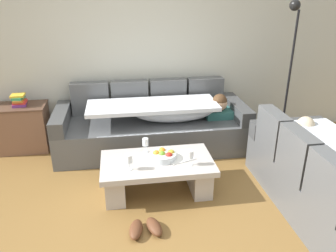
{
  "coord_description": "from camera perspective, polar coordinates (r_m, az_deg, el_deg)",
  "views": [
    {
      "loc": [
        -0.2,
        -2.59,
        2.12
      ],
      "look_at": [
        0.37,
        1.07,
        0.55
      ],
      "focal_mm": 35.77,
      "sensor_mm": 36.0,
      "label": 1
    }
  ],
  "objects": [
    {
      "name": "ground_plane",
      "position": [
        3.35,
        -3.58,
        -16.31
      ],
      "size": [
        14.0,
        14.0,
        0.0
      ],
      "primitive_type": "plane",
      "color": "brown"
    },
    {
      "name": "back_wall",
      "position": [
        4.81,
        -6.52,
        13.6
      ],
      "size": [
        9.0,
        0.1,
        2.7
      ],
      "primitive_type": "cube",
      "color": "beige",
      "rests_on": "ground_plane"
    },
    {
      "name": "couch_along_wall",
      "position": [
        4.61,
        -2.15,
        0.04
      ],
      "size": [
        2.56,
        0.92,
        0.88
      ],
      "color": "#525557",
      "rests_on": "ground_plane"
    },
    {
      "name": "couch_near_window",
      "position": [
        3.71,
        25.24,
        -8.19
      ],
      "size": [
        0.92,
        1.94,
        0.88
      ],
      "rotation": [
        0.0,
        0.0,
        1.57
      ],
      "color": "#525557",
      "rests_on": "ground_plane"
    },
    {
      "name": "coffee_table",
      "position": [
        3.67,
        -1.84,
        -7.86
      ],
      "size": [
        1.2,
        0.68,
        0.38
      ],
      "color": "#BAB3AD",
      "rests_on": "ground_plane"
    },
    {
      "name": "fruit_bowl",
      "position": [
        3.61,
        -0.79,
        -5.04
      ],
      "size": [
        0.28,
        0.28,
        0.1
      ],
      "color": "silver",
      "rests_on": "coffee_table"
    },
    {
      "name": "wine_glass_near_left",
      "position": [
        3.41,
        -6.65,
        -5.67
      ],
      "size": [
        0.07,
        0.07,
        0.17
      ],
      "color": "silver",
      "rests_on": "coffee_table"
    },
    {
      "name": "wine_glass_near_right",
      "position": [
        3.47,
        3.81,
        -4.95
      ],
      "size": [
        0.07,
        0.07,
        0.17
      ],
      "color": "silver",
      "rests_on": "coffee_table"
    },
    {
      "name": "wine_glass_far_back",
      "position": [
        3.74,
        -3.88,
        -2.85
      ],
      "size": [
        0.07,
        0.07,
        0.17
      ],
      "color": "silver",
      "rests_on": "coffee_table"
    },
    {
      "name": "open_magazine",
      "position": [
        3.65,
        2.0,
        -5.44
      ],
      "size": [
        0.33,
        0.29,
        0.01
      ],
      "primitive_type": "cube",
      "rotation": [
        0.0,
        0.0,
        0.35
      ],
      "color": "white",
      "rests_on": "coffee_table"
    },
    {
      "name": "side_cabinet",
      "position": [
        4.97,
        -23.7,
        -0.29
      ],
      "size": [
        0.72,
        0.44,
        0.64
      ],
      "color": "brown",
      "rests_on": "ground_plane"
    },
    {
      "name": "book_stack_on_cabinet",
      "position": [
        4.83,
        -24.05,
        4.0
      ],
      "size": [
        0.2,
        0.24,
        0.15
      ],
      "color": "#72337F",
      "rests_on": "side_cabinet"
    },
    {
      "name": "floor_lamp",
      "position": [
        4.94,
        19.95,
        9.88
      ],
      "size": [
        0.33,
        0.31,
        1.95
      ],
      "color": "black",
      "rests_on": "ground_plane"
    },
    {
      "name": "pair_of_shoes",
      "position": [
        3.24,
        -3.92,
        -16.95
      ],
      "size": [
        0.35,
        0.3,
        0.09
      ],
      "color": "#59331E",
      "rests_on": "ground_plane"
    }
  ]
}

